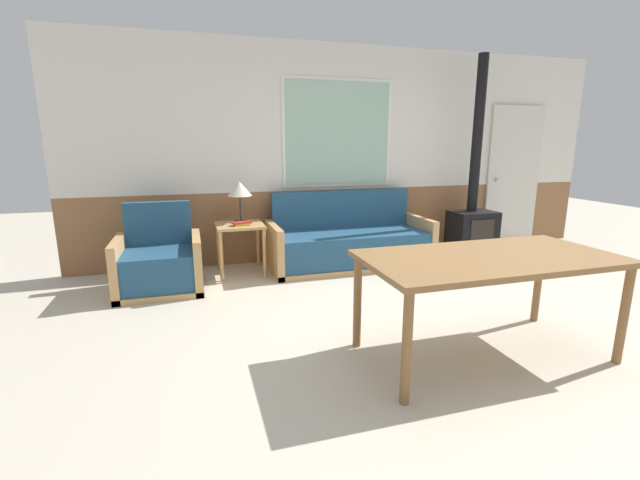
# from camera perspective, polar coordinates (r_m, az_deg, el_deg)

# --- Properties ---
(ground_plane) EXTENTS (16.00, 16.00, 0.00)m
(ground_plane) POSITION_cam_1_polar(r_m,az_deg,el_deg) (3.76, 19.78, -11.57)
(ground_plane) COLOR beige
(wall_back) EXTENTS (7.20, 0.09, 2.70)m
(wall_back) POSITION_cam_1_polar(r_m,az_deg,el_deg) (5.74, 4.81, 11.42)
(wall_back) COLOR #8E603D
(wall_back) RESTS_ON ground_plane
(couch) EXTENTS (1.98, 0.78, 0.91)m
(couch) POSITION_cam_1_polar(r_m,az_deg,el_deg) (5.31, 3.98, -0.58)
(couch) COLOR tan
(couch) RESTS_ON ground_plane
(armchair) EXTENTS (0.84, 0.75, 0.89)m
(armchair) POSITION_cam_1_polar(r_m,az_deg,el_deg) (4.73, -20.61, -3.14)
(armchair) COLOR tan
(armchair) RESTS_ON ground_plane
(side_table) EXTENTS (0.54, 0.54, 0.59)m
(side_table) POSITION_cam_1_polar(r_m,az_deg,el_deg) (5.03, -10.62, 0.98)
(side_table) COLOR tan
(side_table) RESTS_ON ground_plane
(table_lamp) EXTENTS (0.28, 0.28, 0.48)m
(table_lamp) POSITION_cam_1_polar(r_m,az_deg,el_deg) (5.05, -10.66, 6.54)
(table_lamp) COLOR #262628
(table_lamp) RESTS_ON side_table
(book_stack) EXTENTS (0.23, 0.15, 0.04)m
(book_stack) POSITION_cam_1_polar(r_m,az_deg,el_deg) (4.91, -10.41, 2.17)
(book_stack) COLOR gold
(book_stack) RESTS_ON side_table
(dining_table) EXTENTS (1.77, 0.88, 0.74)m
(dining_table) POSITION_cam_1_polar(r_m,az_deg,el_deg) (3.20, 21.62, -3.18)
(dining_table) COLOR olive
(dining_table) RESTS_ON ground_plane
(wood_stove) EXTENTS (0.58, 0.43, 2.59)m
(wood_stove) POSITION_cam_1_polar(r_m,az_deg,el_deg) (6.06, 19.75, 3.72)
(wood_stove) COLOR black
(wood_stove) RESTS_ON ground_plane
(entry_door) EXTENTS (0.89, 0.09, 2.02)m
(entry_door) POSITION_cam_1_polar(r_m,az_deg,el_deg) (7.02, 24.34, 7.71)
(entry_door) COLOR silver
(entry_door) RESTS_ON ground_plane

